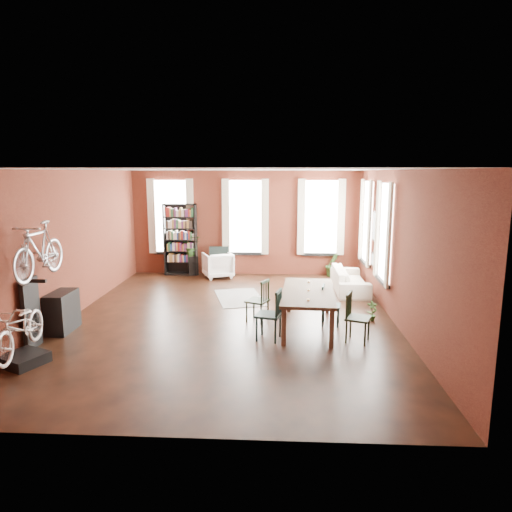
# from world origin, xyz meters

# --- Properties ---
(room) EXTENTS (9.00, 9.04, 3.22)m
(room) POSITION_xyz_m (0.25, 0.62, 2.14)
(room) COLOR black
(room) RESTS_ON ground
(dining_table) EXTENTS (1.18, 2.33, 0.77)m
(dining_table) POSITION_xyz_m (1.65, -0.44, 0.39)
(dining_table) COLOR brown
(dining_table) RESTS_ON ground
(dining_chair_a) EXTENTS (0.54, 0.54, 0.98)m
(dining_chair_a) POSITION_xyz_m (0.86, -1.15, 0.49)
(dining_chair_a) COLOR #16312E
(dining_chair_a) RESTS_ON ground
(dining_chair_b) EXTENTS (0.55, 0.55, 0.91)m
(dining_chair_b) POSITION_xyz_m (0.60, -0.09, 0.46)
(dining_chair_b) COLOR black
(dining_chair_b) RESTS_ON ground
(dining_chair_c) EXTENTS (0.55, 0.55, 0.93)m
(dining_chair_c) POSITION_xyz_m (2.54, -1.18, 0.46)
(dining_chair_c) COLOR black
(dining_chair_c) RESTS_ON ground
(dining_chair_d) EXTENTS (0.45, 0.45, 0.84)m
(dining_chair_d) POSITION_xyz_m (2.13, -0.24, 0.42)
(dining_chair_d) COLOR #1B393C
(dining_chair_d) RESTS_ON ground
(bookshelf) EXTENTS (1.00, 0.32, 2.20)m
(bookshelf) POSITION_xyz_m (-2.00, 4.30, 1.10)
(bookshelf) COLOR black
(bookshelf) RESTS_ON ground
(white_armchair) EXTENTS (1.05, 1.02, 0.84)m
(white_armchair) POSITION_xyz_m (-0.81, 3.98, 0.42)
(white_armchair) COLOR white
(white_armchair) RESTS_ON ground
(cream_sofa) EXTENTS (0.61, 2.08, 0.81)m
(cream_sofa) POSITION_xyz_m (2.95, 2.60, 0.41)
(cream_sofa) COLOR beige
(cream_sofa) RESTS_ON ground
(striped_rug) EXTENTS (1.50, 1.96, 0.01)m
(striped_rug) POSITION_xyz_m (0.05, 1.70, 0.01)
(striped_rug) COLOR black
(striped_rug) RESTS_ON ground
(bike_trainer) EXTENTS (0.82, 0.82, 0.18)m
(bike_trainer) POSITION_xyz_m (-3.18, -2.52, 0.09)
(bike_trainer) COLOR black
(bike_trainer) RESTS_ON ground
(bike_wall_rack) EXTENTS (0.16, 0.60, 1.30)m
(bike_wall_rack) POSITION_xyz_m (-3.40, -1.80, 0.65)
(bike_wall_rack) COLOR black
(bike_wall_rack) RESTS_ON ground
(console_table) EXTENTS (0.40, 0.80, 0.80)m
(console_table) POSITION_xyz_m (-3.28, -0.90, 0.40)
(console_table) COLOR black
(console_table) RESTS_ON ground
(plant_stand) EXTENTS (0.38, 0.38, 0.59)m
(plant_stand) POSITION_xyz_m (-1.63, 4.30, 0.30)
(plant_stand) COLOR black
(plant_stand) RESTS_ON ground
(plant_by_sofa) EXTENTS (0.66, 0.82, 0.32)m
(plant_by_sofa) POSITION_xyz_m (2.66, 4.30, 0.16)
(plant_by_sofa) COLOR #305522
(plant_by_sofa) RESTS_ON ground
(plant_small) EXTENTS (0.33, 0.48, 0.16)m
(plant_small) POSITION_xyz_m (3.05, 0.05, 0.08)
(plant_small) COLOR #2F5923
(plant_small) RESTS_ON ground
(bicycle_floor) EXTENTS (0.69, 0.96, 1.71)m
(bicycle_floor) POSITION_xyz_m (-3.20, -2.49, 1.03)
(bicycle_floor) COLOR silver
(bicycle_floor) RESTS_ON bike_trainer
(bicycle_hung) EXTENTS (0.47, 1.00, 1.66)m
(bicycle_hung) POSITION_xyz_m (-3.15, -1.80, 2.13)
(bicycle_hung) COLOR #A5A8AD
(bicycle_hung) RESTS_ON bike_wall_rack
(plant_on_stand) EXTENTS (0.75, 0.79, 0.49)m
(plant_on_stand) POSITION_xyz_m (-1.65, 4.30, 0.84)
(plant_on_stand) COLOR #285321
(plant_on_stand) RESTS_ON plant_stand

